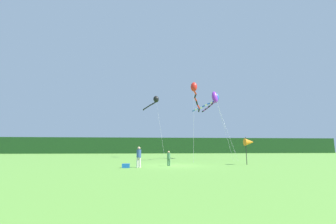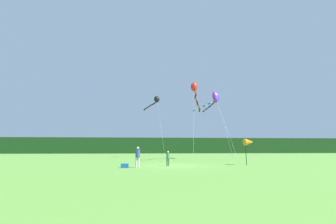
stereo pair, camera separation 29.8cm
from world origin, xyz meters
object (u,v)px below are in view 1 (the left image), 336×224
Objects in this scene: kite_purple at (214,98)px; kite_red at (195,91)px; person_adult at (139,156)px; person_child at (169,158)px; cooler_box at (126,166)px; kite_black at (155,100)px; kite_blue at (214,99)px; banner_flag_pole at (249,142)px.

kite_purple is 1.00× the size of kite_red.
person_adult is 0.17× the size of kite_purple.
cooler_box is (-3.55, -1.60, -0.55)m from person_child.
kite_black is 1.07× the size of kite_blue.
person_adult is 17.61m from kite_purple.
person_child is 0.51× the size of banner_flag_pole.
kite_purple is at bearing 54.93° from person_child.
cooler_box is 0.06× the size of kite_red.
banner_flag_pole reaches higher than person_child.
kite_blue is (-0.01, 0.16, -0.03)m from kite_purple.
kite_purple is (10.15, 12.22, 7.59)m from person_adult.
person_adult is 17.71m from kite_blue.
person_adult is at bearing -96.21° from kite_black.
kite_black is (1.94, 17.87, 8.34)m from person_adult.
kite_black is (-8.21, 5.64, 0.75)m from kite_purple.
person_adult is at bearing -151.09° from person_child.
kite_red is (-3.59, 6.94, 6.60)m from banner_flag_pole.
banner_flag_pole is 0.25× the size of kite_black.
cooler_box is at bearing -129.94° from kite_red.
person_adult is 2.93m from person_child.
person_child is 3.93m from cooler_box.
kite_red reaches higher than kite_blue.
banner_flag_pole is 12.10m from kite_purple.
kite_black is (-8.28, 15.89, 7.20)m from banner_flag_pole.
banner_flag_pole is at bearing 4.23° from person_child.
kite_black is (-4.69, 8.95, 0.60)m from kite_red.
kite_black reaches higher than kite_purple.
kite_purple is at bearing 43.23° from kite_red.
banner_flag_pole is (10.23, 1.98, 1.15)m from person_adult.
cooler_box is at bearing -155.72° from person_child.
person_child is 0.13× the size of kite_red.
kite_red is at bearing 61.49° from person_child.
kite_red is (7.63, 9.11, 8.50)m from cooler_box.
kite_purple is 9.99m from kite_black.
kite_red is at bearing 50.06° from cooler_box.
kite_purple is 1.02× the size of kite_blue.
kite_red reaches higher than banner_flag_pole.
kite_purple is at bearing 90.44° from banner_flag_pole.
banner_flag_pole is at bearing -89.56° from kite_purple.
kite_blue is at bearing 44.68° from kite_red.
kite_red is at bearing 53.35° from person_adult.
kite_blue is at bearing 92.08° from kite_purple.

